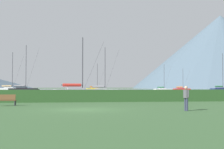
# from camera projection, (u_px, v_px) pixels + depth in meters

# --- Properties ---
(ground_plane) EXTENTS (1000.00, 1000.00, 0.00)m
(ground_plane) POSITION_uv_depth(u_px,v_px,m) (84.00, 110.00, 21.52)
(ground_plane) COLOR #385B33
(harbor_water) EXTENTS (320.00, 246.00, 0.00)m
(harbor_water) POSITION_uv_depth(u_px,v_px,m) (71.00, 90.00, 157.10)
(harbor_water) COLOR #8C9EA3
(harbor_water) RESTS_ON ground_plane
(hedge_line) EXTENTS (80.00, 1.20, 1.29)m
(hedge_line) POSITION_uv_depth(u_px,v_px,m) (79.00, 96.00, 32.43)
(hedge_line) COLOR #284C23
(hedge_line) RESTS_ON ground_plane
(sailboat_slip_0) EXTENTS (7.83, 3.50, 9.99)m
(sailboat_slip_0) POSITION_uv_depth(u_px,v_px,m) (96.00, 89.00, 110.78)
(sailboat_slip_0) COLOR gold
(sailboat_slip_0) RESTS_ON harbor_water
(sailboat_slip_1) EXTENTS (7.80, 2.40, 10.43)m
(sailboat_slip_1) POSITION_uv_depth(u_px,v_px,m) (103.00, 91.00, 68.33)
(sailboat_slip_1) COLOR #9E9EA3
(sailboat_slip_1) RESTS_ON harbor_water
(sailboat_slip_2) EXTENTS (9.15, 3.28, 12.92)m
(sailboat_slip_2) POSITION_uv_depth(u_px,v_px,m) (10.00, 89.00, 100.28)
(sailboat_slip_2) COLOR white
(sailboat_slip_2) RESTS_ON harbor_water
(sailboat_slip_4) EXTENTS (8.44, 3.79, 12.50)m
(sailboat_slip_4) POSITION_uv_depth(u_px,v_px,m) (222.00, 90.00, 100.02)
(sailboat_slip_4) COLOR navy
(sailboat_slip_4) RESTS_ON harbor_water
(sailboat_slip_6) EXTENTS (7.11, 2.19, 8.45)m
(sailboat_slip_6) POSITION_uv_depth(u_px,v_px,m) (182.00, 90.00, 114.89)
(sailboat_slip_6) COLOR red
(sailboat_slip_6) RESTS_ON harbor_water
(sailboat_slip_7) EXTENTS (8.95, 2.77, 13.31)m
(sailboat_slip_7) POSITION_uv_depth(u_px,v_px,m) (24.00, 90.00, 86.20)
(sailboat_slip_7) COLOR black
(sailboat_slip_7) RESTS_ON harbor_water
(sailboat_slip_9) EXTENTS (9.11, 4.19, 9.60)m
(sailboat_slip_9) POSITION_uv_depth(u_px,v_px,m) (79.00, 92.00, 49.49)
(sailboat_slip_9) COLOR #9E9EA3
(sailboat_slip_9) RESTS_ON harbor_water
(sailboat_slip_10) EXTENTS (6.98, 3.17, 9.14)m
(sailboat_slip_10) POSITION_uv_depth(u_px,v_px,m) (163.00, 90.00, 101.53)
(sailboat_slip_10) COLOR white
(sailboat_slip_10) RESTS_ON harbor_water
(park_bench_near_path) EXTENTS (1.60, 0.62, 0.95)m
(park_bench_near_path) POSITION_uv_depth(u_px,v_px,m) (6.00, 100.00, 25.78)
(park_bench_near_path) COLOR brown
(park_bench_near_path) RESTS_ON ground_plane
(person_seated_viewer) EXTENTS (0.36, 0.55, 1.65)m
(person_seated_viewer) POSITION_uv_depth(u_px,v_px,m) (186.00, 96.00, 20.37)
(person_seated_viewer) COLOR #2D3347
(person_seated_viewer) RESTS_ON ground_plane
(distant_hill_west_ridge) EXTENTS (203.67, 203.67, 84.51)m
(distant_hill_west_ridge) POSITION_uv_depth(u_px,v_px,m) (221.00, 52.00, 355.73)
(distant_hill_west_ridge) COLOR #4C6070
(distant_hill_west_ridge) RESTS_ON ground_plane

